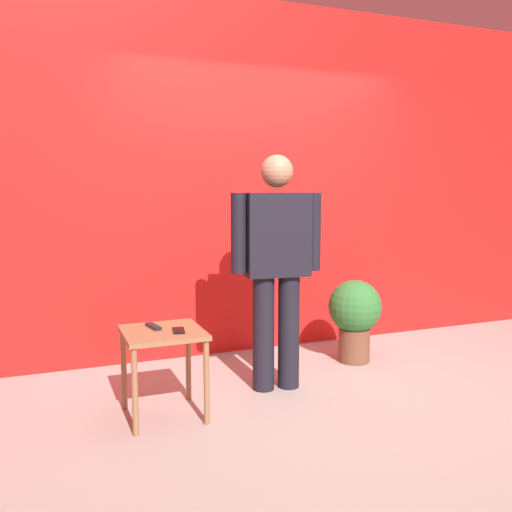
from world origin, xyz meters
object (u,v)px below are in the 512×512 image
potted_plant (355,314)px  standing_person (276,260)px  side_table (163,345)px  cell_phone (179,330)px  tv_remote (153,326)px

potted_plant → standing_person: bearing=-159.2°
side_table → potted_plant: size_ratio=0.82×
side_table → cell_phone: (0.09, -0.06, 0.10)m
side_table → tv_remote: (-0.04, 0.08, 0.10)m
standing_person → tv_remote: 0.98m
standing_person → potted_plant: standing_person is taller
standing_person → side_table: (-0.86, -0.20, -0.47)m
standing_person → potted_plant: 1.06m
cell_phone → potted_plant: size_ratio=0.21×
cell_phone → potted_plant: potted_plant is taller
standing_person → cell_phone: 0.90m
standing_person → side_table: 1.00m
side_table → potted_plant: potted_plant is taller
standing_person → cell_phone: size_ratio=11.62×
side_table → potted_plant: (1.72, 0.52, -0.06)m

